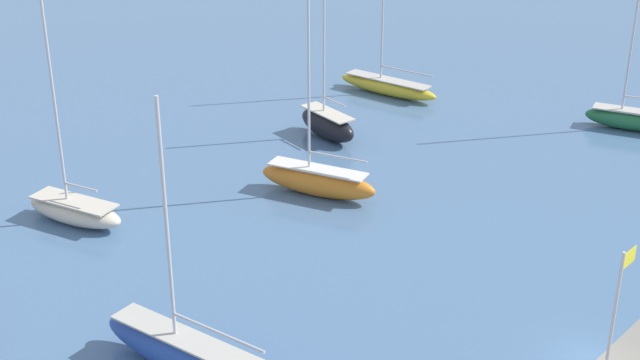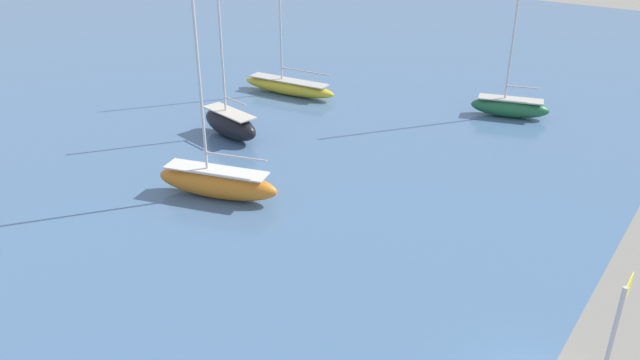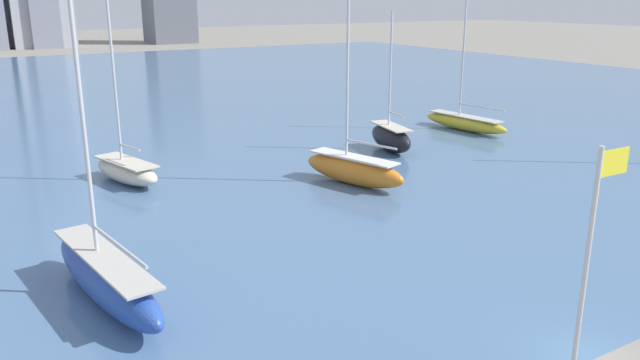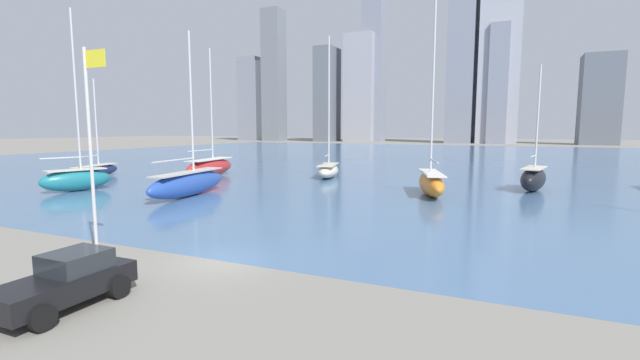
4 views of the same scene
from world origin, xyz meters
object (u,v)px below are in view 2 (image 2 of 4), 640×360
Objects in this scene: sailboat_green at (510,105)px; sailboat_yellow at (289,86)px; sailboat_orange at (217,181)px; sailboat_black at (230,123)px.

sailboat_green is 20.59m from sailboat_yellow.
sailboat_green is at bearing -77.65° from sailboat_yellow.
sailboat_orange reaches higher than sailboat_yellow.
sailboat_black is 0.68× the size of sailboat_orange.
sailboat_yellow is at bearing 90.79° from sailboat_green.
sailboat_yellow is (11.41, 3.04, -0.30)m from sailboat_black.
sailboat_yellow is at bearing 25.73° from sailboat_black.
sailboat_yellow reaches higher than sailboat_black.
sailboat_black is 10.51m from sailboat_orange.
sailboat_black is at bearing 119.82° from sailboat_green.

